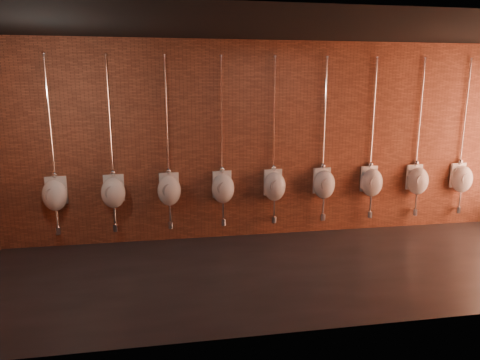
# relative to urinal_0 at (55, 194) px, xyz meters

# --- Properties ---
(ground) EXTENTS (8.50, 8.50, 0.00)m
(ground) POSITION_rel_urinal_0_xyz_m (3.35, -1.37, -0.88)
(ground) COLOR black
(ground) RESTS_ON ground
(room_shell) EXTENTS (8.54, 3.04, 3.22)m
(room_shell) POSITION_rel_urinal_0_xyz_m (3.35, -1.37, 1.13)
(room_shell) COLOR black
(room_shell) RESTS_ON ground
(urinal_0) EXTENTS (0.42, 0.38, 2.72)m
(urinal_0) POSITION_rel_urinal_0_xyz_m (0.00, 0.00, 0.00)
(urinal_0) COLOR white
(urinal_0) RESTS_ON ground
(urinal_1) EXTENTS (0.42, 0.38, 2.72)m
(urinal_1) POSITION_rel_urinal_0_xyz_m (0.86, 0.00, 0.00)
(urinal_1) COLOR white
(urinal_1) RESTS_ON ground
(urinal_2) EXTENTS (0.42, 0.38, 2.72)m
(urinal_2) POSITION_rel_urinal_0_xyz_m (1.72, 0.00, 0.00)
(urinal_2) COLOR white
(urinal_2) RESTS_ON ground
(urinal_3) EXTENTS (0.42, 0.38, 2.72)m
(urinal_3) POSITION_rel_urinal_0_xyz_m (2.58, 0.00, 0.00)
(urinal_3) COLOR white
(urinal_3) RESTS_ON ground
(urinal_4) EXTENTS (0.42, 0.38, 2.72)m
(urinal_4) POSITION_rel_urinal_0_xyz_m (3.44, 0.00, 0.00)
(urinal_4) COLOR white
(urinal_4) RESTS_ON ground
(urinal_5) EXTENTS (0.42, 0.38, 2.72)m
(urinal_5) POSITION_rel_urinal_0_xyz_m (4.30, 0.00, 0.00)
(urinal_5) COLOR white
(urinal_5) RESTS_ON ground
(urinal_6) EXTENTS (0.42, 0.38, 2.72)m
(urinal_6) POSITION_rel_urinal_0_xyz_m (5.16, 0.00, 0.00)
(urinal_6) COLOR white
(urinal_6) RESTS_ON ground
(urinal_7) EXTENTS (0.42, 0.38, 2.72)m
(urinal_7) POSITION_rel_urinal_0_xyz_m (6.02, 0.00, 0.00)
(urinal_7) COLOR white
(urinal_7) RESTS_ON ground
(urinal_8) EXTENTS (0.42, 0.38, 2.72)m
(urinal_8) POSITION_rel_urinal_0_xyz_m (6.88, 0.00, 0.00)
(urinal_8) COLOR white
(urinal_8) RESTS_ON ground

